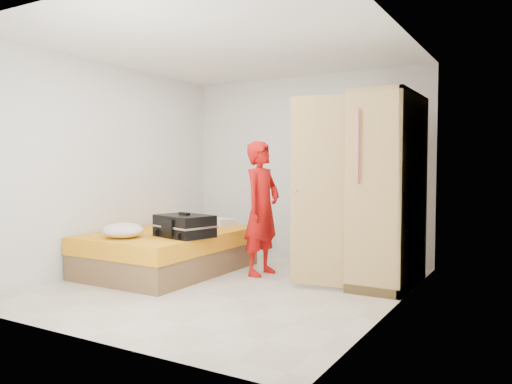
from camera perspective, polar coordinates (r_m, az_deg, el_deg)
The scene contains 7 objects.
room at distance 5.46m, azimuth -3.04°, elevation 2.82°, with size 4.00×4.02×2.60m.
bed at distance 6.35m, azimuth -9.97°, elevation -6.71°, with size 1.42×2.02×0.50m.
wardrobe at distance 5.64m, azimuth 14.30°, elevation -0.33°, with size 1.17×1.28×2.10m.
person at distance 6.02m, azimuth 0.67°, elevation -1.86°, with size 0.59×0.39×1.61m, color red.
suitcase at distance 5.82m, azimuth -8.21°, elevation -3.86°, with size 0.75×0.62×0.28m.
round_cushion at distance 5.86m, azimuth -14.95°, elevation -4.26°, with size 0.46×0.46×0.17m, color silver.
pillow at distance 6.91m, azimuth -4.79°, elevation -3.39°, with size 0.54×0.28×0.10m, color silver.
Camera 1 is at (2.99, -4.57, 1.32)m, focal length 35.00 mm.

